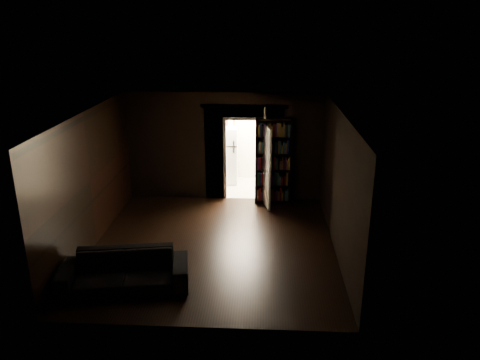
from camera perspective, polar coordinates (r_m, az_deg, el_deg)
name	(u,v)px	position (r m, az deg, el deg)	size (l,w,h in m)	color
ground	(214,245)	(9.93, -3.18, -7.96)	(5.50, 5.50, 0.00)	black
room_walls	(217,154)	(10.30, -2.78, 3.14)	(5.02, 5.61, 2.84)	black
kitchen_alcove	(246,143)	(13.09, 0.68, 4.50)	(2.20, 1.80, 2.60)	beige
sofa	(124,266)	(8.54, -13.99, -10.12)	(2.22, 0.96, 0.85)	black
bookshelf	(273,161)	(11.84, 4.05, 2.31)	(0.90, 0.32, 2.20)	black
refrigerator	(225,154)	(13.41, -1.86, 3.15)	(0.74, 0.68, 1.65)	white
door	(266,167)	(11.64, 3.18, 1.64)	(0.85, 0.05, 2.05)	white
figurine	(265,113)	(11.49, 3.08, 8.17)	(0.09, 0.09, 0.27)	silver
bottles	(227,122)	(13.18, -1.61, 7.12)	(0.61, 0.08, 0.25)	black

